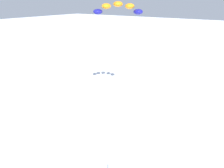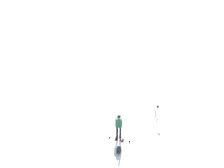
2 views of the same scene
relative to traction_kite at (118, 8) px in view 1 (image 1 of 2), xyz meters
The scene contains 1 object.
traction_kite is the anchor object (origin of this frame).
Camera 1 is at (3.56, -5.14, 12.30)m, focal length 26.66 mm.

